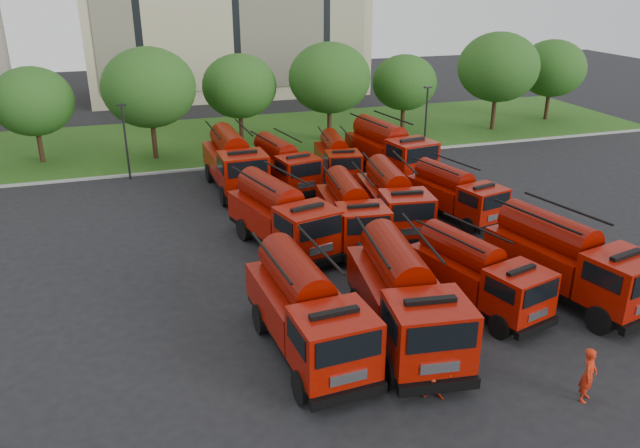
{
  "coord_description": "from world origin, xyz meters",
  "views": [
    {
      "loc": [
        -9.79,
        -25.19,
        13.19
      ],
      "look_at": [
        -1.43,
        1.41,
        1.8
      ],
      "focal_mm": 35.0,
      "sensor_mm": 36.0,
      "label": 1
    }
  ],
  "objects_px": {
    "fire_truck_3": "(567,260)",
    "firefighter_4": "(367,259)",
    "fire_truck_4": "(281,216)",
    "fire_truck_5": "(351,211)",
    "fire_truck_9": "(283,164)",
    "firefighter_0": "(584,399)",
    "fire_truck_6": "(393,199)",
    "fire_truck_7": "(455,194)",
    "firefighter_1": "(436,398)",
    "fire_truck_11": "(389,150)",
    "firefighter_5": "(473,232)",
    "fire_truck_0": "(307,310)",
    "fire_truck_8": "(234,162)",
    "fire_truck_10": "(337,158)",
    "firefighter_3": "(571,292)",
    "fire_truck_1": "(404,297)",
    "fire_truck_2": "(477,274)"
  },
  "relations": [
    {
      "from": "fire_truck_3",
      "to": "fire_truck_9",
      "type": "bearing_deg",
      "value": 101.0
    },
    {
      "from": "firefighter_0",
      "to": "firefighter_3",
      "type": "distance_m",
      "value": 7.81
    },
    {
      "from": "firefighter_1",
      "to": "firefighter_0",
      "type": "bearing_deg",
      "value": 9.44
    },
    {
      "from": "fire_truck_4",
      "to": "firefighter_0",
      "type": "xyz_separation_m",
      "value": [
        6.54,
        -14.88,
        -1.73
      ]
    },
    {
      "from": "fire_truck_4",
      "to": "firefighter_4",
      "type": "distance_m",
      "value": 4.81
    },
    {
      "from": "fire_truck_11",
      "to": "firefighter_1",
      "type": "height_order",
      "value": "fire_truck_11"
    },
    {
      "from": "fire_truck_0",
      "to": "firefighter_3",
      "type": "distance_m",
      "value": 12.57
    },
    {
      "from": "fire_truck_7",
      "to": "fire_truck_2",
      "type": "bearing_deg",
      "value": -127.57
    },
    {
      "from": "fire_truck_0",
      "to": "fire_truck_8",
      "type": "height_order",
      "value": "fire_truck_8"
    },
    {
      "from": "fire_truck_5",
      "to": "firefighter_1",
      "type": "relative_size",
      "value": 4.0
    },
    {
      "from": "fire_truck_9",
      "to": "firefighter_4",
      "type": "bearing_deg",
      "value": -94.95
    },
    {
      "from": "fire_truck_9",
      "to": "fire_truck_11",
      "type": "bearing_deg",
      "value": -7.99
    },
    {
      "from": "fire_truck_2",
      "to": "fire_truck_3",
      "type": "distance_m",
      "value": 4.11
    },
    {
      "from": "fire_truck_4",
      "to": "fire_truck_0",
      "type": "bearing_deg",
      "value": -113.7
    },
    {
      "from": "fire_truck_0",
      "to": "fire_truck_3",
      "type": "distance_m",
      "value": 11.81
    },
    {
      "from": "fire_truck_3",
      "to": "firefighter_3",
      "type": "relative_size",
      "value": 4.41
    },
    {
      "from": "firefighter_0",
      "to": "firefighter_4",
      "type": "bearing_deg",
      "value": 66.44
    },
    {
      "from": "fire_truck_8",
      "to": "firefighter_5",
      "type": "height_order",
      "value": "fire_truck_8"
    },
    {
      "from": "fire_truck_11",
      "to": "fire_truck_5",
      "type": "bearing_deg",
      "value": -132.55
    },
    {
      "from": "fire_truck_4",
      "to": "fire_truck_5",
      "type": "bearing_deg",
      "value": -17.09
    },
    {
      "from": "firefighter_4",
      "to": "fire_truck_5",
      "type": "bearing_deg",
      "value": -69.82
    },
    {
      "from": "fire_truck_11",
      "to": "firefighter_5",
      "type": "distance_m",
      "value": 10.87
    },
    {
      "from": "fire_truck_9",
      "to": "firefighter_0",
      "type": "relative_size",
      "value": 3.66
    },
    {
      "from": "fire_truck_11",
      "to": "firefighter_0",
      "type": "height_order",
      "value": "fire_truck_11"
    },
    {
      "from": "fire_truck_4",
      "to": "firefighter_4",
      "type": "relative_size",
      "value": 4.2
    },
    {
      "from": "fire_truck_5",
      "to": "firefighter_1",
      "type": "bearing_deg",
      "value": -91.97
    },
    {
      "from": "fire_truck_3",
      "to": "fire_truck_10",
      "type": "relative_size",
      "value": 1.22
    },
    {
      "from": "fire_truck_2",
      "to": "fire_truck_3",
      "type": "height_order",
      "value": "fire_truck_3"
    },
    {
      "from": "fire_truck_0",
      "to": "fire_truck_5",
      "type": "xyz_separation_m",
      "value": [
        5.09,
        9.27,
        -0.15
      ]
    },
    {
      "from": "fire_truck_2",
      "to": "fire_truck_5",
      "type": "distance_m",
      "value": 8.52
    },
    {
      "from": "fire_truck_1",
      "to": "fire_truck_10",
      "type": "bearing_deg",
      "value": 85.46
    },
    {
      "from": "fire_truck_8",
      "to": "fire_truck_6",
      "type": "bearing_deg",
      "value": -54.44
    },
    {
      "from": "fire_truck_3",
      "to": "firefighter_4",
      "type": "height_order",
      "value": "fire_truck_3"
    },
    {
      "from": "fire_truck_6",
      "to": "fire_truck_7",
      "type": "relative_size",
      "value": 1.12
    },
    {
      "from": "fire_truck_0",
      "to": "fire_truck_8",
      "type": "distance_m",
      "value": 19.26
    },
    {
      "from": "fire_truck_3",
      "to": "fire_truck_8",
      "type": "xyz_separation_m",
      "value": [
        -11.01,
        18.52,
        0.08
      ]
    },
    {
      "from": "fire_truck_2",
      "to": "fire_truck_5",
      "type": "relative_size",
      "value": 0.96
    },
    {
      "from": "fire_truck_4",
      "to": "fire_truck_10",
      "type": "xyz_separation_m",
      "value": [
        6.33,
        9.86,
        -0.29
      ]
    },
    {
      "from": "firefighter_4",
      "to": "fire_truck_11",
      "type": "bearing_deg",
      "value": -96.07
    },
    {
      "from": "firefighter_1",
      "to": "firefighter_4",
      "type": "height_order",
      "value": "firefighter_4"
    },
    {
      "from": "fire_truck_3",
      "to": "fire_truck_10",
      "type": "height_order",
      "value": "fire_truck_3"
    },
    {
      "from": "fire_truck_3",
      "to": "firefighter_0",
      "type": "distance_m",
      "value": 7.49
    },
    {
      "from": "fire_truck_0",
      "to": "fire_truck_7",
      "type": "distance_m",
      "value": 15.75
    },
    {
      "from": "fire_truck_4",
      "to": "fire_truck_5",
      "type": "relative_size",
      "value": 1.11
    },
    {
      "from": "fire_truck_6",
      "to": "fire_truck_0",
      "type": "bearing_deg",
      "value": -120.11
    },
    {
      "from": "fire_truck_10",
      "to": "firefighter_1",
      "type": "relative_size",
      "value": 3.66
    },
    {
      "from": "fire_truck_0",
      "to": "fire_truck_4",
      "type": "distance_m",
      "value": 9.51
    },
    {
      "from": "fire_truck_6",
      "to": "fire_truck_1",
      "type": "bearing_deg",
      "value": -103.95
    },
    {
      "from": "fire_truck_5",
      "to": "fire_truck_11",
      "type": "distance_m",
      "value": 11.56
    },
    {
      "from": "fire_truck_5",
      "to": "fire_truck_4",
      "type": "bearing_deg",
      "value": -176.22
    }
  ]
}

